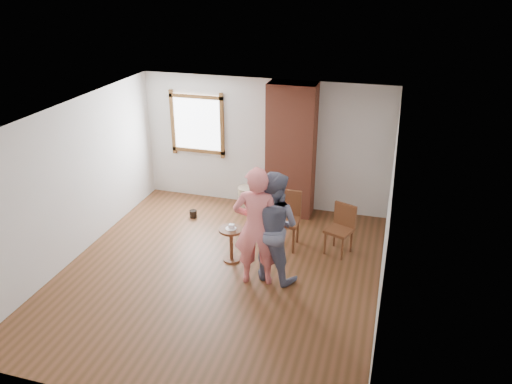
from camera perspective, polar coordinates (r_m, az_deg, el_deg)
ground at (r=8.14m, az=-4.27°, el=-9.33°), size 5.50×5.50×0.00m
room_shell at (r=7.85m, az=-3.55°, el=4.20°), size 5.04×5.52×2.62m
brick_chimney at (r=9.57m, az=4.03°, el=4.72°), size 0.90×0.50×2.60m
stoneware_crock at (r=10.08m, az=-1.04°, el=-0.69°), size 0.46×0.46×0.47m
dark_pot at (r=9.89m, az=-7.18°, el=-2.49°), size 0.18×0.18×0.15m
dining_chair_left at (r=8.68m, az=3.49°, el=-2.73°), size 0.47×0.47×1.00m
dining_chair_right at (r=8.60m, az=9.73°, el=-3.88°), size 0.52×0.52×0.87m
side_table at (r=8.28m, az=-2.85°, el=-5.40°), size 0.40×0.40×0.60m
cake_plate at (r=8.18m, az=-2.88°, el=-4.18°), size 0.18×0.18×0.01m
cake_slice at (r=8.16m, az=-2.82°, el=-3.98°), size 0.08×0.07×0.06m
man at (r=7.62m, az=1.91°, el=-3.95°), size 1.01×0.87×1.79m
person_pink at (r=7.47m, az=0.04°, el=-3.99°), size 0.78×0.60×1.92m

